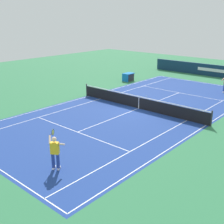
{
  "coord_description": "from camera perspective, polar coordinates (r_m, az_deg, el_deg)",
  "views": [
    {
      "loc": [
        17.39,
        12.49,
        6.85
      ],
      "look_at": [
        4.06,
        0.79,
        0.9
      ],
      "focal_mm": 46.14,
      "sensor_mm": 36.0,
      "label": 1
    }
  ],
  "objects": [
    {
      "name": "court_line_markings",
      "position": [
        22.48,
        5.31,
        0.73
      ],
      "size": [
        23.85,
        11.05,
        0.01
      ],
      "color": "white",
      "rests_on": "ground_plane"
    },
    {
      "name": "court_slab",
      "position": [
        22.48,
        5.31,
        0.72
      ],
      "size": [
        24.2,
        11.4,
        0.0
      ],
      "primitive_type": "cube",
      "color": "navy",
      "rests_on": "ground_plane"
    },
    {
      "name": "tennis_player_near",
      "position": [
        13.63,
        -11.23,
        -7.6
      ],
      "size": [
        0.82,
        1.03,
        1.7
      ],
      "color": "navy",
      "rests_on": "ground_plane"
    },
    {
      "name": "ground_plane",
      "position": [
        22.48,
        5.31,
        0.72
      ],
      "size": [
        60.0,
        60.0,
        0.0
      ],
      "primitive_type": "plane",
      "color": "#2D7247"
    },
    {
      "name": "equipment_cart_tarped",
      "position": [
        32.02,
        3.26,
        6.96
      ],
      "size": [
        1.25,
        0.84,
        0.85
      ],
      "color": "#2D2D33",
      "rests_on": "ground_plane"
    },
    {
      "name": "tennis_ball",
      "position": [
        25.98,
        6.84,
        3.19
      ],
      "size": [
        0.07,
        0.07,
        0.07
      ],
      "primitive_type": "sphere",
      "color": "#CCE01E",
      "rests_on": "ground_plane"
    },
    {
      "name": "tennis_net",
      "position": [
        22.34,
        5.35,
        1.92
      ],
      "size": [
        0.1,
        11.7,
        1.08
      ],
      "color": "#2D2D33",
      "rests_on": "ground_plane"
    },
    {
      "name": "stadium_barrier",
      "position": [
        36.09,
        20.56,
        7.54
      ],
      "size": [
        0.26,
        17.0,
        1.38
      ],
      "color": "#112D4C",
      "rests_on": "ground_plane"
    }
  ]
}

